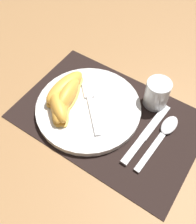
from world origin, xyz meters
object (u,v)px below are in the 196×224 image
Objects in this scene: plate at (88,108)px; citrus_wedge_1 at (68,96)px; spoon at (164,132)px; fork at (90,100)px; citrus_wedge_0 at (65,88)px; juice_glass at (157,95)px; citrus_wedge_3 at (59,108)px; citrus_wedge_2 at (61,103)px; knife at (146,134)px.

citrus_wedge_1 is (-0.05, -0.01, 0.03)m from plate.
fork is at bearing -171.90° from spoon.
plate is at bearing 15.47° from citrus_wedge_1.
citrus_wedge_0 reaches higher than spoon.
juice_glass is 0.56× the size of citrus_wedge_0.
fork is (-0.01, 0.02, 0.01)m from plate.
citrus_wedge_3 is at bearing -119.15° from fork.
juice_glass is at bearing 131.32° from spoon.
citrus_wedge_0 is (-0.07, -0.01, 0.02)m from fork.
plate is 0.07m from citrus_wedge_2.
citrus_wedge_0 is (-0.21, -0.11, 0.00)m from juice_glass.
citrus_wedge_3 is (0.00, -0.04, -0.00)m from citrus_wedge_1.
juice_glass reaches higher than citrus_wedge_0.
juice_glass is at bearing 43.88° from citrus_wedge_3.
plate is 1.83× the size of fork.
spoon is at bearing 8.10° from fork.
fork is 1.08× the size of citrus_wedge_0.
juice_glass is at bearing 104.97° from knife.
fork is 0.07m from citrus_wedge_0.
knife is at bearing 5.25° from plate.
citrus_wedge_1 is (-0.05, -0.03, 0.02)m from fork.
plate is 2.63× the size of citrus_wedge_3.
citrus_wedge_2 is at bearing 111.24° from citrus_wedge_3.
juice_glass is 0.11m from knife.
juice_glass is at bearing 39.93° from citrus_wedge_2.
fork is at bearing -144.45° from juice_glass.
juice_glass is 0.42× the size of spoon.
juice_glass reaches higher than plate.
citrus_wedge_3 is (-0.05, -0.06, 0.03)m from plate.
plate is at bearing 49.97° from citrus_wedge_3.
knife is at bearing 14.35° from citrus_wedge_2.
spoon is 1.34× the size of citrus_wedge_0.
citrus_wedge_3 reaches higher than fork.
juice_glass is 0.75× the size of citrus_wedge_3.
plate reaches higher than spoon.
juice_glass reaches higher than spoon.
citrus_wedge_1 reaches higher than knife.
fork reaches higher than plate.
fork is at bearing 34.40° from citrus_wedge_1.
juice_glass is 0.24m from citrus_wedge_2.
spoon is 0.26m from citrus_wedge_2.
plate is at bearing 36.33° from citrus_wedge_2.
citrus_wedge_3 is (-0.04, -0.07, 0.02)m from fork.
spoon is (0.06, -0.07, -0.03)m from juice_glass.
fork is 0.07m from citrus_wedge_2.
citrus_wedge_1 is at bearing 96.57° from citrus_wedge_3.
citrus_wedge_0 is (-0.27, -0.04, 0.03)m from spoon.
citrus_wedge_1 is at bearing -166.31° from spoon.
juice_glass is at bearing 35.55° from fork.
knife is 1.99× the size of citrus_wedge_3.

